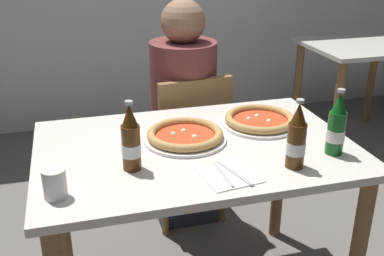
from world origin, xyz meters
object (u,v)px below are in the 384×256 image
(dining_table_main, at_px, (195,171))
(dining_table_background, at_px, (360,65))
(diner_seated, at_px, (184,120))
(pizza_marinara_far, at_px, (185,136))
(beer_bottle_left, at_px, (131,141))
(beer_bottle_right, at_px, (337,127))
(chair_behind_table, at_px, (188,141))
(paper_cup, at_px, (55,183))
(pizza_margherita_near, at_px, (260,120))
(napkin_with_cutlery, at_px, (229,175))
(beer_bottle_center, at_px, (297,139))

(dining_table_main, distance_m, dining_table_background, 2.13)
(diner_seated, bearing_deg, pizza_marinara_far, -103.79)
(beer_bottle_left, bearing_deg, beer_bottle_right, -5.81)
(chair_behind_table, distance_m, paper_cup, 1.12)
(pizza_marinara_far, xyz_separation_m, paper_cup, (-0.49, -0.30, 0.03))
(pizza_margherita_near, bearing_deg, dining_table_main, -158.94)
(paper_cup, bearing_deg, napkin_with_cutlery, -1.17)
(beer_bottle_left, height_order, paper_cup, beer_bottle_left)
(dining_table_main, xyz_separation_m, beer_bottle_right, (0.47, -0.20, 0.22))
(chair_behind_table, bearing_deg, paper_cup, 46.40)
(pizza_marinara_far, bearing_deg, pizza_margherita_near, 11.63)
(dining_table_main, bearing_deg, beer_bottle_center, -42.44)
(chair_behind_table, height_order, paper_cup, chair_behind_table)
(beer_bottle_right, height_order, paper_cup, beer_bottle_right)
(pizza_marinara_far, bearing_deg, beer_bottle_right, -26.73)
(pizza_margherita_near, height_order, beer_bottle_right, beer_bottle_right)
(chair_behind_table, relative_size, pizza_margherita_near, 2.65)
(pizza_margherita_near, height_order, beer_bottle_left, beer_bottle_left)
(diner_seated, height_order, pizza_margherita_near, diner_seated)
(dining_table_background, relative_size, napkin_with_cutlery, 3.94)
(pizza_marinara_far, xyz_separation_m, beer_bottle_left, (-0.23, -0.18, 0.08))
(dining_table_main, height_order, pizza_margherita_near, pizza_margherita_near)
(beer_bottle_center, bearing_deg, pizza_marinara_far, 135.08)
(pizza_marinara_far, relative_size, beer_bottle_left, 1.31)
(diner_seated, relative_size, napkin_with_cutlery, 5.95)
(dining_table_main, height_order, napkin_with_cutlery, napkin_with_cutlery)
(pizza_marinara_far, bearing_deg, chair_behind_table, 74.25)
(beer_bottle_center, relative_size, beer_bottle_right, 1.00)
(beer_bottle_right, bearing_deg, pizza_margherita_near, 115.75)
(beer_bottle_left, bearing_deg, dining_table_background, 37.50)
(pizza_margherita_near, height_order, pizza_marinara_far, same)
(dining_table_background, height_order, pizza_margherita_near, pizza_margherita_near)
(dining_table_main, height_order, paper_cup, paper_cup)
(chair_behind_table, relative_size, beer_bottle_right, 3.44)
(pizza_marinara_far, distance_m, beer_bottle_center, 0.45)
(beer_bottle_right, bearing_deg, chair_behind_table, 112.82)
(paper_cup, bearing_deg, pizza_margherita_near, 23.98)
(dining_table_main, distance_m, diner_seated, 0.67)
(beer_bottle_left, bearing_deg, dining_table_main, 25.74)
(diner_seated, distance_m, pizza_marinara_far, 0.65)
(chair_behind_table, xyz_separation_m, diner_seated, (-0.01, 0.05, 0.10))
(beer_bottle_right, relative_size, napkin_with_cutlery, 1.22)
(diner_seated, relative_size, beer_bottle_left, 4.89)
(paper_cup, bearing_deg, beer_bottle_center, -0.80)
(chair_behind_table, distance_m, beer_bottle_left, 0.91)
(pizza_margherita_near, distance_m, beer_bottle_center, 0.39)
(dining_table_background, xyz_separation_m, paper_cup, (-2.16, -1.59, 0.21))
(beer_bottle_right, bearing_deg, beer_bottle_center, -162.82)
(dining_table_main, relative_size, pizza_marinara_far, 3.71)
(chair_behind_table, xyz_separation_m, pizza_marinara_far, (-0.16, -0.56, 0.29))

